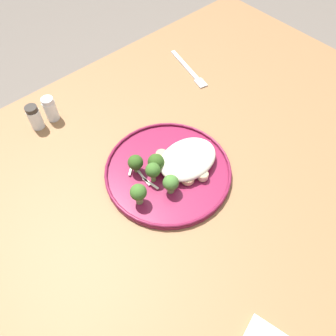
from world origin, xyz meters
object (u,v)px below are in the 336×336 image
dinner_plate (168,171)px  broccoli_floret_tall_stalk (156,162)px  dinner_fork (189,70)px  pepper_shaker (35,117)px  seared_scallop_on_noodles (180,173)px  broccoli_floret_small_sprig (170,182)px  seared_scallop_left_edge (186,163)px  salt_shaker (50,109)px  broccoli_floret_split_head (136,163)px  broccoli_floret_rear_charred (153,171)px  seared_scallop_right_edge (204,159)px  seared_scallop_large_seared (188,178)px  seared_scallop_rear_pale (162,155)px  broccoli_floret_near_rim (138,193)px  seared_scallop_center_golden (203,175)px

dinner_plate → broccoli_floret_tall_stalk: broccoli_floret_tall_stalk is taller
dinner_fork → pepper_shaker: pepper_shaker is taller
seared_scallop_on_noodles → broccoli_floret_small_sprig: (0.04, 0.01, 0.02)m
seared_scallop_left_edge → salt_shaker: size_ratio=0.46×
broccoli_floret_tall_stalk → broccoli_floret_split_head: size_ratio=0.99×
salt_shaker → broccoli_floret_rear_charred: bearing=101.2°
broccoli_floret_tall_stalk → broccoli_floret_split_head: 0.05m
seared_scallop_right_edge → dinner_fork: (-0.21, -0.27, -0.02)m
dinner_plate → seared_scallop_right_edge: seared_scallop_right_edge is taller
seared_scallop_on_noodles → broccoli_floret_small_sprig: broccoli_floret_small_sprig is taller
seared_scallop_right_edge → dinner_fork: 0.35m
pepper_shaker → seared_scallop_large_seared: bearing=113.3°
seared_scallop_large_seared → salt_shaker: (0.12, -0.38, 0.01)m
seared_scallop_left_edge → broccoli_floret_small_sprig: size_ratio=0.62×
seared_scallop_rear_pale → seared_scallop_right_edge: 0.10m
seared_scallop_left_edge → seared_scallop_on_noodles: same height
dinner_fork → pepper_shaker: bearing=-12.0°
seared_scallop_right_edge → broccoli_floret_near_rim: 0.18m
broccoli_floret_split_head → broccoli_floret_near_rim: bearing=56.0°
seared_scallop_rear_pale → pepper_shaker: bearing=-60.7°
seared_scallop_large_seared → seared_scallop_on_noodles: size_ratio=1.30×
broccoli_floret_rear_charred → pepper_shaker: (0.11, -0.33, -0.01)m
dinner_plate → pepper_shaker: pepper_shaker is taller
dinner_plate → seared_scallop_rear_pale: size_ratio=10.67×
dinner_plate → seared_scallop_center_golden: bearing=122.6°
seared_scallop_rear_pale → seared_scallop_center_golden: 0.11m
seared_scallop_center_golden → broccoli_floret_tall_stalk: 0.11m
seared_scallop_right_edge → broccoli_floret_near_rim: (0.18, -0.02, 0.02)m
seared_scallop_left_edge → pepper_shaker: 0.40m
broccoli_floret_near_rim → salt_shaker: salt_shaker is taller
seared_scallop_on_noodles → broccoli_floret_split_head: bearing=-50.9°
broccoli_floret_tall_stalk → seared_scallop_center_golden: bearing=125.4°
broccoli_floret_tall_stalk → dinner_fork: bearing=-145.2°
seared_scallop_center_golden → broccoli_floret_near_rim: size_ratio=0.44×
seared_scallop_center_golden → broccoli_floret_tall_stalk: broccoli_floret_tall_stalk is taller
seared_scallop_center_golden → salt_shaker: salt_shaker is taller
seared_scallop_on_noodles → dinner_fork: size_ratio=0.12×
seared_scallop_on_noodles → broccoli_floret_rear_charred: (0.05, -0.03, 0.02)m
broccoli_floret_tall_stalk → salt_shaker: bearing=-74.2°
seared_scallop_right_edge → salt_shaker: salt_shaker is taller
pepper_shaker → broccoli_floret_rear_charred: bearing=108.4°
seared_scallop_left_edge → broccoli_floret_rear_charred: 0.09m
broccoli_floret_rear_charred → broccoli_floret_small_sprig: (-0.01, 0.04, -0.01)m
dinner_plate → broccoli_floret_small_sprig: size_ratio=5.85×
seared_scallop_rear_pale → dinner_fork: seared_scallop_rear_pale is taller
dinner_plate → seared_scallop_rear_pale: seared_scallop_rear_pale is taller
seared_scallop_center_golden → broccoli_floret_tall_stalk: bearing=-54.6°
pepper_shaker → broccoli_floret_near_rim: bearing=98.2°
dinner_plate → broccoli_floret_split_head: (0.05, -0.05, 0.03)m
salt_shaker → seared_scallop_left_edge: bearing=112.7°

